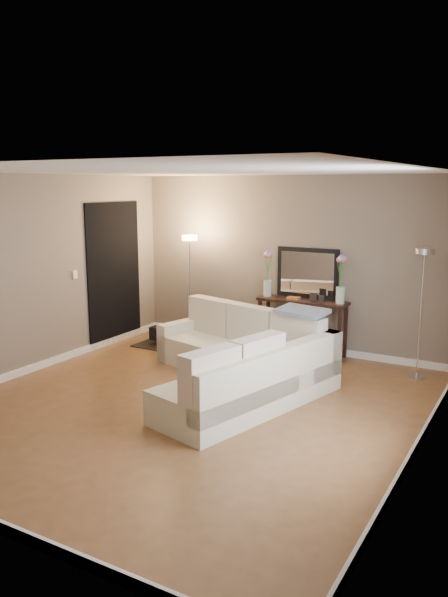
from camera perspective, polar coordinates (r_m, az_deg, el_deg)
The scene contains 21 objects.
floor at distance 6.72m, azimuth -3.44°, elevation -10.45°, with size 5.00×5.50×0.01m, color brown.
ceiling at distance 6.25m, azimuth -3.73°, elevation 12.41°, with size 5.00×5.50×0.01m, color white.
wall_back at distance 8.76m, azimuth 6.38°, elevation 3.43°, with size 5.00×0.02×2.60m, color #75685A.
wall_left at distance 7.99m, azimuth -18.81°, elevation 2.17°, with size 0.02×5.50×2.60m, color #75685A.
wall_right at distance 5.42m, azimuth 19.20°, elevation -1.88°, with size 0.02×5.50×2.60m, color #75685A.
baseboard_back at distance 8.99m, azimuth 6.15°, elevation -4.50°, with size 5.00×0.03×0.10m, color white.
baseboard_left at distance 8.25m, azimuth -18.15°, elevation -6.45°, with size 0.03×5.50×0.10m, color white.
baseboard_right at distance 5.83m, azimuth 18.15°, elevation -13.93°, with size 0.03×5.50×0.10m, color white.
doorway at distance 9.20m, azimuth -10.70°, elevation 2.42°, with size 0.02×1.20×2.20m, color black.
switch_plate at distance 8.57m, azimuth -14.40°, elevation 2.30°, with size 0.02×0.08×0.12m, color white.
sectional_sofa at distance 7.19m, azimuth 1.80°, elevation -6.18°, with size 2.62×2.92×0.88m.
throw_blanket at distance 7.23m, azimuth 7.64°, elevation -1.23°, with size 0.63×0.36×0.05m, color slate.
console_table at distance 8.62m, azimuth 7.13°, elevation -2.39°, with size 1.33×0.37×0.82m.
leaning_mirror at distance 8.61m, azimuth 8.18°, elevation 2.50°, with size 0.94×0.06×0.74m.
table_decor at distance 8.48m, azimuth 7.59°, elevation 0.02°, with size 0.56×0.12×0.13m.
flower_vase_left at distance 8.68m, azimuth 4.30°, elevation 2.11°, with size 0.15×0.12×0.70m.
flower_vase_right at distance 8.28m, azimuth 11.37°, elevation 1.48°, with size 0.15×0.12×0.70m.
floor_lamp_lit at distance 9.08m, azimuth -3.35°, elevation 3.06°, with size 0.24×0.24×1.69m.
floor_lamp_unlit at distance 7.72m, azimuth 18.88°, elevation 1.05°, with size 0.24×0.24×1.69m.
charcoal_rug at distance 9.12m, azimuth -4.88°, elevation -4.54°, with size 1.10×0.83×0.01m, color black.
black_bag at distance 9.09m, azimuth -6.17°, elevation -3.41°, with size 0.31×0.22×0.20m, color black.
Camera 1 is at (3.44, -5.22, 2.46)m, focal length 35.00 mm.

